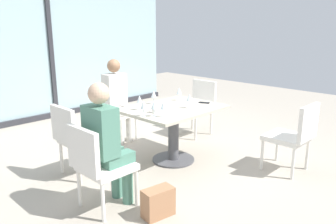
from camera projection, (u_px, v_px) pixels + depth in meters
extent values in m
plane|color=#A89E8E|center=(173.00, 160.00, 4.54)|extent=(12.00, 12.00, 0.00)
cube|color=#9BB7BC|center=(50.00, 47.00, 6.36)|extent=(5.49, 0.03, 2.70)
cube|color=#2D2D33|center=(51.00, 47.00, 6.34)|extent=(0.08, 0.06, 2.70)
cube|color=#2D2D33|center=(57.00, 114.00, 6.67)|extent=(5.49, 0.10, 0.10)
cube|color=#BCB29E|center=(174.00, 109.00, 4.36)|extent=(1.23, 0.92, 0.04)
cylinder|color=#4C4C51|center=(173.00, 136.00, 4.45)|extent=(0.14, 0.14, 0.69)
cylinder|color=#4C4C51|center=(173.00, 159.00, 4.54)|extent=(0.56, 0.56, 0.02)
cube|color=silver|center=(107.00, 167.00, 3.30)|extent=(0.46, 0.46, 0.06)
cube|color=silver|center=(83.00, 151.00, 3.07)|extent=(0.05, 0.46, 0.42)
cylinder|color=silver|center=(136.00, 188.00, 3.36)|extent=(0.04, 0.04, 0.39)
cylinder|color=silver|center=(112.00, 176.00, 3.63)|extent=(0.04, 0.04, 0.39)
cylinder|color=silver|center=(103.00, 203.00, 3.08)|extent=(0.04, 0.04, 0.39)
cylinder|color=silver|center=(79.00, 188.00, 3.35)|extent=(0.04, 0.04, 0.39)
cube|color=silver|center=(118.00, 114.00, 5.24)|extent=(0.46, 0.46, 0.06)
cube|color=silver|center=(107.00, 96.00, 5.35)|extent=(0.46, 0.05, 0.42)
cylinder|color=silver|center=(116.00, 133.00, 5.02)|extent=(0.04, 0.04, 0.39)
cylinder|color=silver|center=(136.00, 128.00, 5.30)|extent=(0.04, 0.04, 0.39)
cylinder|color=silver|center=(100.00, 128.00, 5.29)|extent=(0.04, 0.04, 0.39)
cylinder|color=silver|center=(120.00, 123.00, 5.57)|extent=(0.04, 0.04, 0.39)
cube|color=silver|center=(286.00, 138.00, 4.16)|extent=(0.46, 0.46, 0.06)
cube|color=silver|center=(309.00, 123.00, 3.93)|extent=(0.46, 0.05, 0.42)
cylinder|color=silver|center=(277.00, 147.00, 4.49)|extent=(0.04, 0.04, 0.39)
cylinder|color=silver|center=(262.00, 155.00, 4.21)|extent=(0.04, 0.04, 0.39)
cylinder|color=silver|center=(307.00, 155.00, 4.22)|extent=(0.04, 0.04, 0.39)
cylinder|color=silver|center=(293.00, 164.00, 3.94)|extent=(0.04, 0.04, 0.39)
cube|color=silver|center=(84.00, 140.00, 4.07)|extent=(0.46, 0.46, 0.06)
cube|color=silver|center=(63.00, 125.00, 3.83)|extent=(0.05, 0.46, 0.42)
cylinder|color=silver|center=(108.00, 157.00, 4.13)|extent=(0.04, 0.04, 0.39)
cylinder|color=silver|center=(90.00, 149.00, 4.40)|extent=(0.04, 0.04, 0.39)
cylinder|color=silver|center=(79.00, 167.00, 3.85)|extent=(0.04, 0.04, 0.39)
cylinder|color=silver|center=(62.00, 158.00, 4.12)|extent=(0.04, 0.04, 0.39)
cube|color=silver|center=(194.00, 110.00, 5.49)|extent=(0.46, 0.46, 0.06)
cube|color=silver|center=(204.00, 93.00, 5.61)|extent=(0.05, 0.46, 0.42)
cylinder|color=silver|center=(177.00, 123.00, 5.55)|extent=(0.04, 0.04, 0.39)
cylinder|color=silver|center=(196.00, 128.00, 5.28)|extent=(0.04, 0.04, 0.39)
cylinder|color=silver|center=(193.00, 118.00, 5.83)|extent=(0.04, 0.04, 0.39)
cylinder|color=silver|center=(211.00, 123.00, 5.56)|extent=(0.04, 0.04, 0.39)
cylinder|color=#4C7F6B|center=(127.00, 182.00, 3.41)|extent=(0.11, 0.11, 0.45)
cube|color=#4C7F6B|center=(119.00, 159.00, 3.27)|extent=(0.32, 0.13, 0.11)
cylinder|color=#4C7F6B|center=(116.00, 177.00, 3.53)|extent=(0.11, 0.11, 0.45)
cube|color=#4C7F6B|center=(108.00, 154.00, 3.40)|extent=(0.32, 0.13, 0.11)
cube|color=#4C7F6B|center=(101.00, 131.00, 3.17)|extent=(0.20, 0.34, 0.48)
sphere|color=#D8AD8C|center=(99.00, 93.00, 3.08)|extent=(0.20, 0.20, 0.20)
cylinder|color=silver|center=(120.00, 130.00, 5.11)|extent=(0.11, 0.11, 0.45)
cube|color=silver|center=(116.00, 111.00, 5.10)|extent=(0.13, 0.32, 0.11)
cylinder|color=silver|center=(130.00, 127.00, 5.23)|extent=(0.11, 0.11, 0.45)
cube|color=silver|center=(125.00, 108.00, 5.23)|extent=(0.13, 0.32, 0.11)
cube|color=silver|center=(115.00, 89.00, 5.18)|extent=(0.34, 0.20, 0.48)
sphere|color=#936B4C|center=(114.00, 66.00, 5.09)|extent=(0.20, 0.20, 0.20)
cylinder|color=silver|center=(144.00, 116.00, 3.95)|extent=(0.06, 0.06, 0.00)
cylinder|color=silver|center=(144.00, 112.00, 3.93)|extent=(0.01, 0.01, 0.08)
cone|color=silver|center=(144.00, 105.00, 3.91)|extent=(0.07, 0.07, 0.09)
cylinder|color=silver|center=(179.00, 100.00, 4.75)|extent=(0.06, 0.06, 0.00)
cylinder|color=silver|center=(179.00, 97.00, 4.74)|extent=(0.01, 0.01, 0.08)
cone|color=silver|center=(179.00, 91.00, 4.71)|extent=(0.07, 0.07, 0.09)
cylinder|color=silver|center=(140.00, 110.00, 4.23)|extent=(0.06, 0.06, 0.00)
cylinder|color=silver|center=(140.00, 106.00, 4.22)|extent=(0.01, 0.01, 0.08)
cone|color=silver|center=(139.00, 99.00, 4.20)|extent=(0.07, 0.07, 0.09)
cylinder|color=silver|center=(154.00, 116.00, 3.93)|extent=(0.06, 0.06, 0.00)
cylinder|color=silver|center=(154.00, 112.00, 3.92)|extent=(0.01, 0.01, 0.08)
cone|color=silver|center=(154.00, 105.00, 3.90)|extent=(0.07, 0.07, 0.09)
cylinder|color=silver|center=(189.00, 108.00, 4.32)|extent=(0.06, 0.06, 0.00)
cylinder|color=silver|center=(189.00, 104.00, 4.31)|extent=(0.01, 0.01, 0.08)
cone|color=silver|center=(189.00, 98.00, 4.29)|extent=(0.07, 0.07, 0.09)
cylinder|color=silver|center=(154.00, 104.00, 4.55)|extent=(0.06, 0.06, 0.00)
cylinder|color=silver|center=(154.00, 100.00, 4.54)|extent=(0.01, 0.01, 0.08)
cone|color=silver|center=(154.00, 94.00, 4.51)|extent=(0.07, 0.07, 0.09)
cylinder|color=silver|center=(163.00, 117.00, 3.92)|extent=(0.06, 0.06, 0.00)
cylinder|color=silver|center=(163.00, 113.00, 3.91)|extent=(0.01, 0.01, 0.08)
cone|color=silver|center=(163.00, 105.00, 3.88)|extent=(0.07, 0.07, 0.09)
cylinder|color=white|center=(155.00, 109.00, 4.08)|extent=(0.08, 0.08, 0.09)
cube|color=black|center=(204.00, 103.00, 4.60)|extent=(0.12, 0.16, 0.01)
cube|color=#A3704C|center=(158.00, 202.00, 3.19)|extent=(0.32, 0.20, 0.28)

